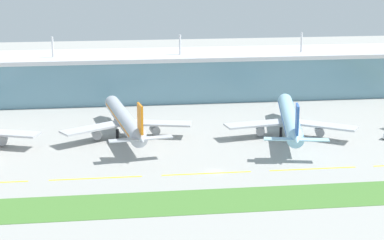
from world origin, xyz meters
The scene contains 8 objects.
ground_plane centered at (0.00, 0.00, 0.00)m, with size 600.00×600.00×0.00m, color #9E9E99.
terminal_building centered at (0.00, 104.78, 10.68)m, with size 288.00×34.00×29.95m.
airliner_near_middle centered at (-26.70, 41.87, 6.45)m, with size 48.22×65.38×18.90m.
airliner_far_middle centered at (33.58, 35.60, 6.45)m, with size 47.81×67.29×18.90m.
taxiway_stripe_mid_west centered at (-37.00, -1.44, 0.02)m, with size 28.00×0.70×0.04m, color yellow.
taxiway_stripe_centre centered at (-3.00, -1.44, 0.02)m, with size 28.00×0.70×0.04m, color yellow.
taxiway_stripe_mid_east centered at (31.00, -1.44, 0.02)m, with size 28.00×0.70×0.04m, color yellow.
grass_verge centered at (0.00, -24.11, 0.05)m, with size 300.00×18.00×0.10m, color #477A33.
Camera 1 is at (-31.97, -191.04, 68.09)m, focal length 61.37 mm.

